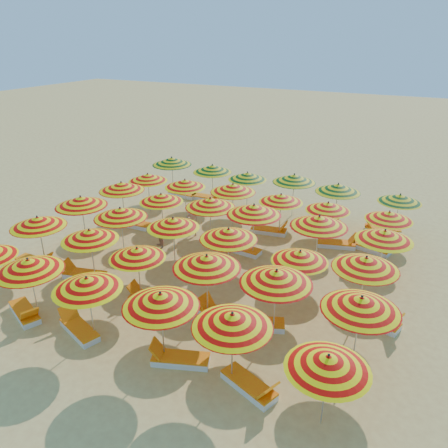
{
  "coord_description": "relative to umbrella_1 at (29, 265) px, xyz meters",
  "views": [
    {
      "loc": [
        7.59,
        -14.58,
        9.04
      ],
      "look_at": [
        0.0,
        0.5,
        1.6
      ],
      "focal_mm": 35.0,
      "sensor_mm": 36.0,
      "label": 1
    }
  ],
  "objects": [
    {
      "name": "lounger_17",
      "position": [
        -0.39,
        12.74,
        -1.92
      ],
      "size": [
        1.76,
        0.67,
        0.69
      ],
      "rotation": [
        0.0,
        0.0,
        0.05
      ],
      "color": "white",
      "rests_on": "ground"
    },
    {
      "name": "umbrella_17",
      "position": [
        9.8,
        5.11,
        -0.0
      ],
      "size": [
        2.65,
        2.65,
        2.35
      ],
      "color": "silver",
      "rests_on": "ground"
    },
    {
      "name": "umbrella_28",
      "position": [
        7.28,
        10.11,
        -0.2
      ],
      "size": [
        2.51,
        2.51,
        2.12
      ],
      "color": "silver",
      "rests_on": "ground"
    },
    {
      "name": "umbrella_1",
      "position": [
        0.0,
        0.0,
        0.0
      ],
      "size": [
        2.94,
        2.94,
        2.36
      ],
      "color": "silver",
      "rests_on": "ground"
    },
    {
      "name": "umbrella_24",
      "position": [
        -2.37,
        9.82,
        -0.14
      ],
      "size": [
        2.58,
        2.58,
        2.19
      ],
      "color": "silver",
      "rests_on": "ground"
    },
    {
      "name": "umbrella_26",
      "position": [
        2.64,
        9.91,
        0.01
      ],
      "size": [
        2.77,
        2.77,
        2.37
      ],
      "color": "silver",
      "rests_on": "ground"
    },
    {
      "name": "umbrella_21",
      "position": [
        4.76,
        7.53,
        0.1
      ],
      "size": [
        2.89,
        2.89,
        2.47
      ],
      "color": "silver",
      "rests_on": "ground"
    },
    {
      "name": "umbrella_23",
      "position": [
        10.03,
        7.74,
        -0.06
      ],
      "size": [
        2.58,
        2.58,
        2.29
      ],
      "color": "silver",
      "rests_on": "ground"
    },
    {
      "name": "umbrella_14",
      "position": [
        2.23,
        5.18,
        -0.08
      ],
      "size": [
        2.3,
        2.3,
        2.26
      ],
      "color": "silver",
      "rests_on": "ground"
    },
    {
      "name": "umbrella_35",
      "position": [
        10.04,
        12.61,
        -0.19
      ],
      "size": [
        2.31,
        2.31,
        2.14
      ],
      "color": "silver",
      "rests_on": "ground"
    },
    {
      "name": "lounger_1",
      "position": [
        1.81,
        0.02,
        -1.92
      ],
      "size": [
        1.83,
        1.13,
        0.69
      ],
      "rotation": [
        0.0,
        0.0,
        2.79
      ],
      "color": "white",
      "rests_on": "ground"
    },
    {
      "name": "lounger_19",
      "position": [
        9.45,
        12.71,
        -1.92
      ],
      "size": [
        1.81,
        0.88,
        0.69
      ],
      "rotation": [
        0.0,
        0.0,
        3.32
      ],
      "color": "white",
      "rests_on": "ground"
    },
    {
      "name": "umbrella_19",
      "position": [
        0.04,
        7.55,
        -0.15
      ],
      "size": [
        2.7,
        2.7,
        2.19
      ],
      "color": "silver",
      "rests_on": "ground"
    },
    {
      "name": "umbrella_12",
      "position": [
        -2.54,
        5.08,
        0.07
      ],
      "size": [
        2.82,
        2.82,
        2.44
      ],
      "color": "silver",
      "rests_on": "ground"
    },
    {
      "name": "lounger_15",
      "position": [
        9.38,
        10.35,
        -1.92
      ],
      "size": [
        1.82,
        1.0,
        0.69
      ],
      "rotation": [
        0.0,
        0.0,
        -0.26
      ],
      "color": "white",
      "rests_on": "ground"
    },
    {
      "name": "lounger_18",
      "position": [
        6.69,
        12.27,
        -1.92
      ],
      "size": [
        1.77,
        0.72,
        0.69
      ],
      "rotation": [
        0.0,
        0.0,
        0.08
      ],
      "color": "white",
      "rests_on": "ground"
    },
    {
      "name": "umbrella_4",
      "position": [
        7.22,
        0.33,
        -0.01
      ],
      "size": [
        2.7,
        2.7,
        2.34
      ],
      "color": "silver",
      "rests_on": "ground"
    },
    {
      "name": "umbrella_2",
      "position": [
        2.4,
        0.09,
        -0.08
      ],
      "size": [
        2.73,
        2.73,
        2.27
      ],
      "color": "silver",
      "rests_on": "ground"
    },
    {
      "name": "umbrella_6",
      "position": [
        -2.59,
        2.7,
        -0.01
      ],
      "size": [
        2.67,
        2.67,
        2.34
      ],
      "color": "silver",
      "rests_on": "ground"
    },
    {
      "name": "beachgoer_b",
      "position": [
        0.65,
        6.36,
        -1.43
      ],
      "size": [
        0.79,
        0.76,
        1.28
      ],
      "primitive_type": "imported",
      "rotation": [
        0.0,
        0.0,
        5.66
      ],
      "color": "tan",
      "rests_on": "ground"
    },
    {
      "name": "lounger_12",
      "position": [
        9.52,
        7.95,
        -1.92
      ],
      "size": [
        1.82,
        0.96,
        0.69
      ],
      "rotation": [
        0.0,
        0.0,
        0.23
      ],
      "color": "white",
      "rests_on": "ground"
    },
    {
      "name": "lounger_2",
      "position": [
        5.51,
        0.28,
        -1.92
      ],
      "size": [
        1.83,
        1.13,
        0.69
      ],
      "rotation": [
        0.0,
        0.0,
        3.49
      ],
      "color": "white",
      "rests_on": "ground"
    },
    {
      "name": "lounger_5",
      "position": [
        -0.54,
        2.76,
        -1.92
      ],
      "size": [
        1.82,
        0.97,
        0.69
      ],
      "rotation": [
        0.0,
        0.0,
        3.38
      ],
      "color": "white",
      "rests_on": "ground"
    },
    {
      "name": "beachgoer_a",
      "position": [
        1.33,
        8.16,
        -1.34
      ],
      "size": [
        0.64,
        0.61,
        1.48
      ],
      "primitive_type": "imported",
      "rotation": [
        0.0,
        0.0,
        3.8
      ],
      "color": "tan",
      "rests_on": "ground"
    },
    {
      "name": "lounger_14",
      "position": [
        7.88,
        10.07,
        -1.92
      ],
      "size": [
        1.82,
        1.03,
        0.69
      ],
      "rotation": [
        0.0,
        0.0,
        0.27
      ],
      "color": "white",
      "rests_on": "ground"
    },
    {
      "name": "ground",
      "position": [
        3.71,
        6.31,
        -2.07
      ],
      "size": [
        120.0,
        120.0,
        0.0
      ],
      "primitive_type": "plane",
      "color": "#DBBA61",
      "rests_on": "ground"
    },
    {
      "name": "umbrella_10",
      "position": [
        7.51,
        2.83,
        0.07
      ],
      "size": [
        2.67,
        2.67,
        2.43
      ],
      "color": "silver",
      "rests_on": "ground"
    },
    {
      "name": "lounger_16",
      "position": [
        -2.05,
        12.6,
        -1.92
      ],
      "size": [
        1.75,
        0.63,
        0.69
      ],
      "rotation": [
        0.0,
        0.0,
        3.11
      ],
      "color": "white",
      "rests_on": "ground"
    },
    {
      "name": "umbrella_16",
      "position": [
        7.62,
        4.94,
        -0.19
      ],
      "size": [
        2.44,
        2.44,
        2.14
      ],
      "color": "silver",
      "rests_on": "ground"
    },
    {
      "name": "lounger_11",
      "position": [
        4.16,
        7.64,
        -1.92
      ],
      "size": [
        1.78,
        0.76,
        0.69
      ],
      "rotation": [
        0.0,
        0.0,
        3.04
      ],
      "color": "white",
      "rests_on": "ground"
    },
    {
      "name": "umbrella_11",
      "position": [
        10.12,
        2.59,
        0.02
      ],
      "size": [
        2.7,
        2.7,
        2.38
      ],
      "color": "silver",
      "rests_on": "ground"
    },
    {
      "name": "umbrella_3",
      "position": [
        5.0,
        0.24,
        0.01
      ],
      "size": [
        2.97,
        2.97,
        2.37
      ],
      "color": "silver",
      "rests_on": "ground"
    },
    {
      "name": "umbrella_13",
      "position": [
        -0.18,
        4.88,
        0.02
      ],
      "size": [
        2.33,
        2.33,
        2.38
      ],
      "color": "silver",
      "rests_on": "ground"
    },
    {
      "name": "umbrella_33",
      "position": [
        4.82,
        12.7,
        0.01
      ],
      "size": [
        2.59,
        2.59,
        2.37
      ],
      "color": "silver",
      "rests_on": "ground"
    },
    {
      "name": "lounger_10",
      "position": [
        -1.86,
        7.74,
        -1.92
      ],
      "size": [
        1.75,
        0.64,
        0.69
      ],
      "rotation": [
        0.0,
        0.0,
        3.18
      ],
      "color": "white",
      "rests_on": "ground"
    },
    {
      "name": "umbrella_7",
      "position": [
        0.06,
        2.77,
        -0.06
      ],
      "size": [
        2.63,
        2.63,
        2.29
      ],
      "color": "silver",
      "rests_on": "ground"
    },
    {
      "name": "umbrella_32",
      "position": [
        2.3,
        12.42,
        -0.14
      ],
      "size": [
        2.36,
        2.36,
        2.2
      ],
      "color": "silver",
      "rests_on": "ground"
    },
    {
      "name": "umbrella_18",
      "position": [
        -2.36,
        7.66,
        0.01
      ],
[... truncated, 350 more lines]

